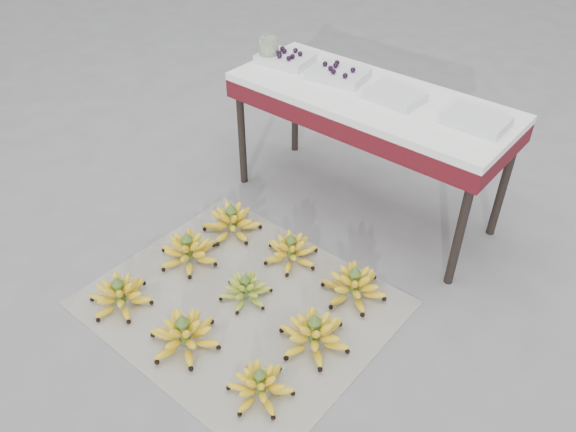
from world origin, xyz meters
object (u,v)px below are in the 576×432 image
Objects in this scene: bunch_front_left at (120,295)px; bunch_front_center at (184,335)px; vendor_table at (369,107)px; tray_right at (395,96)px; tray_far_right at (476,120)px; bunch_mid_left at (188,251)px; bunch_back_center at (291,251)px; tray_left at (338,74)px; bunch_back_right at (354,285)px; bunch_back_left at (232,222)px; bunch_mid_center at (246,290)px; bunch_mid_right at (314,334)px; newspaper_mat at (241,303)px; bunch_front_right at (260,385)px; glass_jar at (269,50)px; tray_far_left at (285,58)px.

bunch_front_left is 0.39m from bunch_front_center.
tray_right is at bearing 3.38° from vendor_table.
bunch_mid_left is at bearing -134.01° from tray_far_right.
tray_far_right is (0.53, 0.62, 0.63)m from bunch_back_center.
tray_left reaches higher than vendor_table.
bunch_back_left is at bearing -174.61° from bunch_back_right.
tray_right is (0.13, 1.28, 0.63)m from bunch_front_center.
bunch_back_right is (0.75, 0.32, 0.00)m from bunch_mid_left.
bunch_mid_center is 0.88× the size of bunch_back_left.
bunch_mid_right is 0.53m from bunch_back_center.
bunch_back_center is at bearing 40.62° from bunch_mid_left.
bunch_mid_center is 1.13m from tray_right.
tray_right reaches higher than newspaper_mat.
bunch_front_center is 1.38× the size of tray_right.
bunch_front_center is at bearing -80.94° from tray_left.
bunch_back_center is at bearing -71.25° from tray_left.
bunch_front_left is 0.79m from bunch_front_right.
tray_right reaches higher than bunch_back_center.
bunch_back_left is at bearing 89.28° from bunch_mid_left.
bunch_back_right is 1.32m from glass_jar.
tray_left reaches higher than tray_far_right.
bunch_back_left is 0.37m from bunch_back_center.
bunch_back_right is 0.90m from tray_right.
bunch_back_right is 2.39× the size of glass_jar.
glass_jar is (-0.62, 0.56, 0.68)m from bunch_back_center.
glass_jar is at bearing -171.29° from tray_left.
tray_left is at bearing 118.97° from bunch_back_center.
bunch_front_center reaches higher than bunch_mid_center.
tray_left is at bearing 62.36° from bunch_back_left.
bunch_front_right is 0.79× the size of bunch_back_left.
bunch_back_left reaches higher than bunch_back_center.
tray_left is 2.37× the size of glass_jar.
bunch_mid_right is at bearing -41.46° from glass_jar.
bunch_mid_left is 0.50m from bunch_back_center.
bunch_mid_center is at bearing -97.74° from tray_right.
tray_far_left is (-0.55, 0.97, 0.69)m from newspaper_mat.
bunch_front_right is at bearing -50.39° from glass_jar.
bunch_mid_left is at bearing -99.95° from tray_left.
bunch_back_right is (0.36, 0.32, 0.01)m from bunch_mid_center.
tray_far_right is (0.90, 0.64, 0.63)m from bunch_back_left.
tray_left is 0.34m from tray_right.
tray_right is 2.06× the size of glass_jar.
vendor_table is at bearing 90.33° from newspaper_mat.
tray_left reaches higher than tray_right.
tray_far_left is (-0.94, 1.27, 0.64)m from bunch_front_right.
tray_far_right is (0.13, 0.96, 0.63)m from bunch_mid_right.
tray_right is (0.13, 0.60, 0.63)m from bunch_back_center.
bunch_back_right is at bearing 37.23° from bunch_front_left.
bunch_front_left is 0.55m from bunch_mid_center.
glass_jar is (-0.07, -0.05, 0.04)m from tray_far_left.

